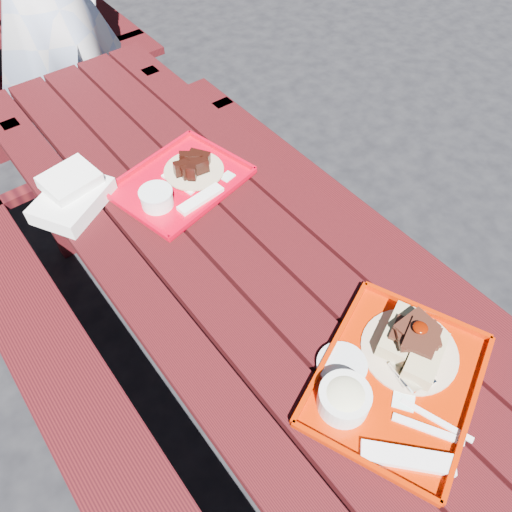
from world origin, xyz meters
name	(u,v)px	position (x,y,z in m)	size (l,w,h in m)	color
ground	(234,358)	(0.00, 0.00, 0.00)	(60.00, 60.00, 0.00)	black
picnic_table_near	(228,278)	(0.00, 0.00, 0.56)	(1.41, 2.40, 0.75)	#3B0B0D
near_tray	(390,372)	(0.05, -0.60, 0.78)	(0.55, 0.50, 0.14)	#B11F00
far_tray	(180,182)	(0.02, 0.28, 0.77)	(0.47, 0.40, 0.07)	#C20018
white_cloth	(72,195)	(-0.29, 0.42, 0.79)	(0.29, 0.27, 0.10)	white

